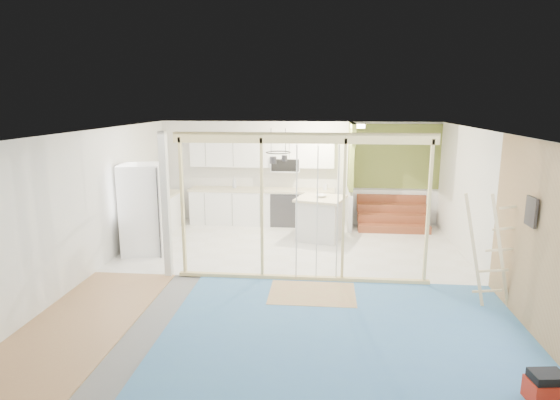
# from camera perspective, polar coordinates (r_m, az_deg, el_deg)

# --- Properties ---
(room) EXTENTS (7.01, 8.01, 2.61)m
(room) POSITION_cam_1_polar(r_m,az_deg,el_deg) (8.01, 0.61, -1.01)
(room) COLOR slate
(room) RESTS_ON ground
(floor_overlays) EXTENTS (7.00, 8.00, 0.03)m
(floor_overlays) POSITION_cam_1_polar(r_m,az_deg,el_deg) (8.44, 1.12, -9.49)
(floor_overlays) COLOR white
(floor_overlays) RESTS_ON room
(stud_frame) EXTENTS (4.66, 0.14, 2.60)m
(stud_frame) POSITION_cam_1_polar(r_m,az_deg,el_deg) (7.97, -1.33, 1.17)
(stud_frame) COLOR #DBCD86
(stud_frame) RESTS_ON room
(base_cabinets) EXTENTS (4.45, 2.24, 0.93)m
(base_cabinets) POSITION_cam_1_polar(r_m,az_deg,el_deg) (11.66, -5.91, -1.12)
(base_cabinets) COLOR white
(base_cabinets) RESTS_ON room
(upper_cabinets) EXTENTS (3.60, 0.41, 0.85)m
(upper_cabinets) POSITION_cam_1_polar(r_m,az_deg,el_deg) (11.75, -1.93, 5.73)
(upper_cabinets) COLOR white
(upper_cabinets) RESTS_ON room
(green_partition) EXTENTS (2.25, 1.51, 2.60)m
(green_partition) POSITION_cam_1_polar(r_m,az_deg,el_deg) (11.72, 12.14, 1.12)
(green_partition) COLOR olive
(green_partition) RESTS_ON room
(pot_rack) EXTENTS (0.52, 0.52, 0.72)m
(pot_rack) POSITION_cam_1_polar(r_m,az_deg,el_deg) (9.77, -0.25, 5.50)
(pot_rack) COLOR black
(pot_rack) RESTS_ON room
(sheathing_panel) EXTENTS (0.02, 4.00, 2.60)m
(sheathing_panel) POSITION_cam_1_polar(r_m,az_deg,el_deg) (6.68, 30.37, -5.36)
(sheathing_panel) COLOR tan
(sheathing_panel) RESTS_ON room
(electrical_panel) EXTENTS (0.04, 0.30, 0.40)m
(electrical_panel) POSITION_cam_1_polar(r_m,az_deg,el_deg) (7.11, 28.31, -1.26)
(electrical_panel) COLOR #37373C
(electrical_panel) RESTS_ON room
(ceiling_light) EXTENTS (0.32, 0.32, 0.08)m
(ceiling_light) POSITION_cam_1_polar(r_m,az_deg,el_deg) (10.81, 9.48, 8.86)
(ceiling_light) COLOR #FFEABF
(ceiling_light) RESTS_ON room
(fridge) EXTENTS (0.99, 0.96, 1.86)m
(fridge) POSITION_cam_1_polar(r_m,az_deg,el_deg) (9.96, -16.51, -1.10)
(fridge) COLOR white
(fridge) RESTS_ON room
(island) EXTENTS (1.24, 1.24, 0.98)m
(island) POSITION_cam_1_polar(r_m,az_deg,el_deg) (10.62, 4.96, -2.29)
(island) COLOR silver
(island) RESTS_ON room
(bowl) EXTENTS (0.32, 0.32, 0.06)m
(bowl) POSITION_cam_1_polar(r_m,az_deg,el_deg) (10.53, 5.06, 0.51)
(bowl) COLOR silver
(bowl) RESTS_ON island
(soap_bottle_a) EXTENTS (0.12, 0.12, 0.29)m
(soap_bottle_a) POSITION_cam_1_polar(r_m,az_deg,el_deg) (11.93, -5.58, 2.16)
(soap_bottle_a) COLOR silver
(soap_bottle_a) RESTS_ON base_cabinets
(soap_bottle_b) EXTENTS (0.11, 0.11, 0.21)m
(soap_bottle_b) POSITION_cam_1_polar(r_m,az_deg,el_deg) (11.70, 5.56, 1.75)
(soap_bottle_b) COLOR silver
(soap_bottle_b) RESTS_ON base_cabinets
(toolbox) EXTENTS (0.40, 0.32, 0.35)m
(toolbox) POSITION_cam_1_polar(r_m,az_deg,el_deg) (5.94, 29.67, -19.35)
(toolbox) COLOR #A8200F
(toolbox) RESTS_ON room
(ladder) EXTENTS (0.93, 0.16, 1.74)m
(ladder) POSITION_cam_1_polar(r_m,az_deg,el_deg) (7.77, 24.30, -5.64)
(ladder) COLOR #DABF85
(ladder) RESTS_ON room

